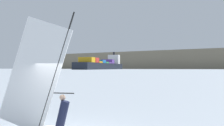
# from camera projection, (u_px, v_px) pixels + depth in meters

# --- Properties ---
(windsurfer) EXTENTS (4.15, 1.05, 4.56)m
(windsurfer) POSITION_uv_depth(u_px,v_px,m) (49.00, 95.00, 10.82)
(windsurfer) COLOR white
(windsurfer) RESTS_ON ground_plane
(cargo_ship) EXTENTS (52.50, 220.28, 34.92)m
(cargo_ship) POSITION_uv_depth(u_px,v_px,m) (102.00, 65.00, 513.26)
(cargo_ship) COLOR black
(cargo_ship) RESTS_ON ground_plane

